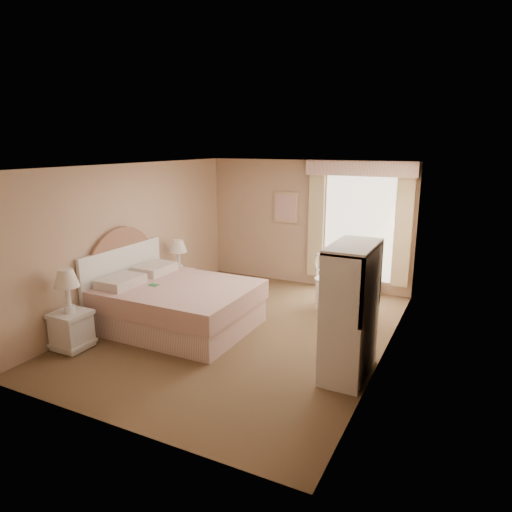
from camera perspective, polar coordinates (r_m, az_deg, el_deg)
The scene contains 9 objects.
room at distance 6.75m, azimuth -1.67°, elevation 0.52°, with size 4.21×5.51×2.51m.
window at distance 8.81m, azimuth 12.63°, elevation 3.96°, with size 2.05×0.22×2.51m.
framed_art at distance 9.30m, azimuth 3.75°, elevation 6.08°, with size 0.52×0.04×0.62m.
bed at distance 7.31m, azimuth -10.60°, elevation -5.71°, with size 2.33×1.83×1.62m.
nightstand_near at distance 6.87m, azimuth -22.17°, elevation -7.43°, with size 0.47×0.47×1.14m.
nightstand_far at distance 8.67m, azimuth -9.55°, elevation -2.42°, with size 0.44×0.44×1.07m.
round_table at distance 7.86m, azimuth 12.09°, elevation -3.64°, with size 0.69×0.69×0.73m.
cafe_chair at distance 8.11m, azimuth 8.98°, elevation -2.27°, with size 0.63×0.63×0.99m.
armoire at distance 5.75m, azimuth 11.73°, elevation -8.06°, with size 0.50×1.00×1.67m.
Camera 1 is at (3.09, -5.79, 2.81)m, focal length 32.00 mm.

